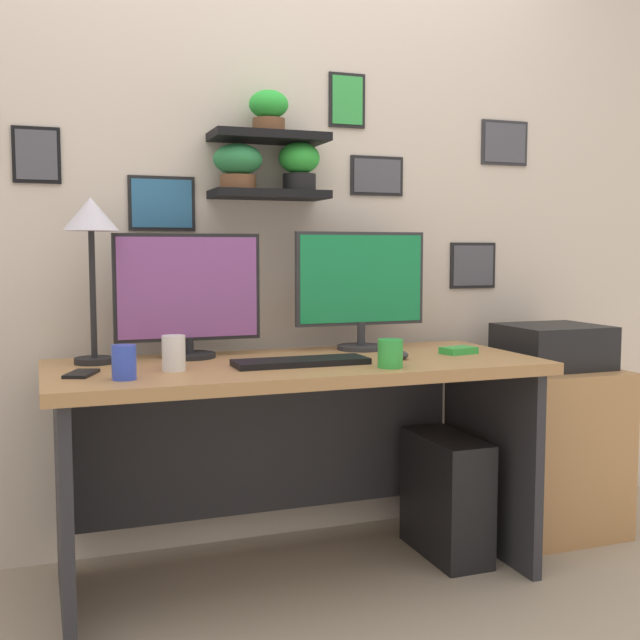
# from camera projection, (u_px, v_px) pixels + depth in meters

# --- Properties ---
(ground_plane) EXTENTS (8.00, 8.00, 0.00)m
(ground_plane) POSITION_uv_depth(u_px,v_px,m) (298.00, 577.00, 2.67)
(ground_plane) COLOR tan
(back_wall_assembly) EXTENTS (4.40, 0.24, 2.70)m
(back_wall_assembly) POSITION_uv_depth(u_px,v_px,m) (261.00, 189.00, 2.96)
(back_wall_assembly) COLOR beige
(back_wall_assembly) RESTS_ON ground
(desk) EXTENTS (1.63, 0.68, 0.75)m
(desk) POSITION_uv_depth(u_px,v_px,m) (292.00, 420.00, 2.67)
(desk) COLOR tan
(desk) RESTS_ON ground
(monitor_left) EXTENTS (0.50, 0.18, 0.43)m
(monitor_left) POSITION_uv_depth(u_px,v_px,m) (188.00, 294.00, 2.68)
(monitor_left) COLOR black
(monitor_left) RESTS_ON desk
(monitor_right) EXTENTS (0.51, 0.18, 0.44)m
(monitor_right) POSITION_uv_depth(u_px,v_px,m) (361.00, 286.00, 2.89)
(monitor_right) COLOR #2D2D33
(monitor_right) RESTS_ON desk
(keyboard) EXTENTS (0.44, 0.14, 0.02)m
(keyboard) POSITION_uv_depth(u_px,v_px,m) (301.00, 362.00, 2.52)
(keyboard) COLOR black
(keyboard) RESTS_ON desk
(computer_mouse) EXTENTS (0.06, 0.09, 0.03)m
(computer_mouse) POSITION_uv_depth(u_px,v_px,m) (399.00, 355.00, 2.66)
(computer_mouse) COLOR #2D2D33
(computer_mouse) RESTS_ON desk
(desk_lamp) EXTENTS (0.18, 0.18, 0.54)m
(desk_lamp) POSITION_uv_depth(u_px,v_px,m) (91.00, 230.00, 2.51)
(desk_lamp) COLOR black
(desk_lamp) RESTS_ON desk
(cell_phone) EXTENTS (0.12, 0.16, 0.01)m
(cell_phone) POSITION_uv_depth(u_px,v_px,m) (81.00, 374.00, 2.31)
(cell_phone) COLOR black
(cell_phone) RESTS_ON desk
(coffee_mug) EXTENTS (0.08, 0.08, 0.09)m
(coffee_mug) POSITION_uv_depth(u_px,v_px,m) (390.00, 354.00, 2.46)
(coffee_mug) COLOR green
(coffee_mug) RESTS_ON desk
(pen_cup) EXTENTS (0.07, 0.07, 0.10)m
(pen_cup) POSITION_uv_depth(u_px,v_px,m) (124.00, 362.00, 2.23)
(pen_cup) COLOR blue
(pen_cup) RESTS_ON desk
(scissors_tray) EXTENTS (0.13, 0.10, 0.02)m
(scissors_tray) POSITION_uv_depth(u_px,v_px,m) (458.00, 350.00, 2.79)
(scissors_tray) COLOR green
(scissors_tray) RESTS_ON desk
(water_cup) EXTENTS (0.07, 0.07, 0.11)m
(water_cup) POSITION_uv_depth(u_px,v_px,m) (174.00, 353.00, 2.39)
(water_cup) COLOR white
(water_cup) RESTS_ON desk
(drawer_cabinet) EXTENTS (0.44, 0.50, 0.65)m
(drawer_cabinet) POSITION_uv_depth(u_px,v_px,m) (550.00, 448.00, 3.13)
(drawer_cabinet) COLOR tan
(drawer_cabinet) RESTS_ON ground
(printer) EXTENTS (0.38, 0.34, 0.17)m
(printer) POSITION_uv_depth(u_px,v_px,m) (553.00, 346.00, 3.10)
(printer) COLOR black
(printer) RESTS_ON drawer_cabinet
(computer_tower_right) EXTENTS (0.18, 0.40, 0.44)m
(computer_tower_right) POSITION_uv_depth(u_px,v_px,m) (446.00, 495.00, 2.86)
(computer_tower_right) COLOR black
(computer_tower_right) RESTS_ON ground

